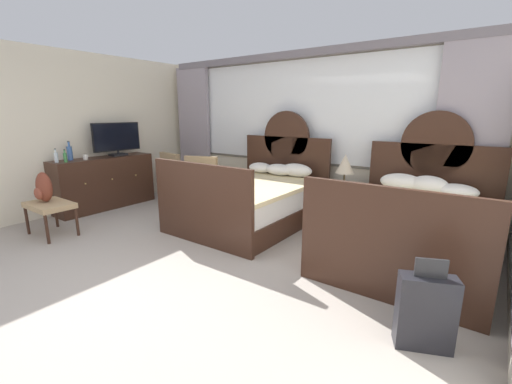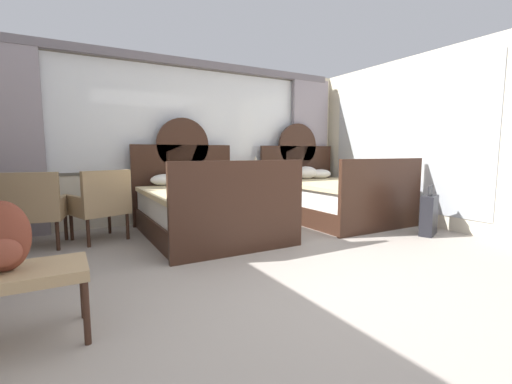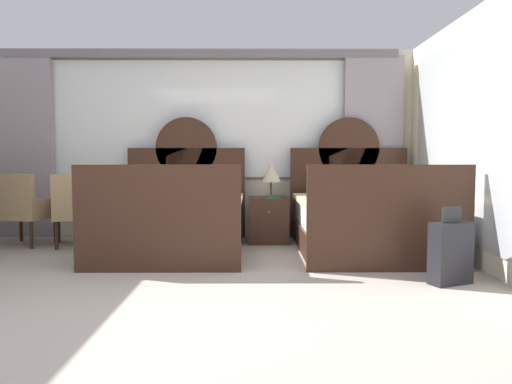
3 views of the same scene
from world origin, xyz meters
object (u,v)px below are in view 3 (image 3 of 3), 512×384
nightstand_between_beds (268,220)px  bed_near_mirror (364,220)px  bed_near_window (176,220)px  armchair_by_window_centre (21,207)px  suitcase_on_floor (451,253)px  armchair_by_window_left (78,207)px  table_lamp_on_nightstand (271,172)px  book_on_nightstand (273,197)px

nightstand_between_beds → bed_near_mirror: bearing=-28.3°
bed_near_window → armchair_by_window_centre: bearing=170.7°
armchair_by_window_centre → suitcase_on_floor: armchair_by_window_centre is taller
bed_near_window → armchair_by_window_centre: size_ratio=2.29×
armchair_by_window_centre → bed_near_window: bearing=-9.3°
bed_near_window → armchair_by_window_left: bearing=165.5°
bed_near_window → table_lamp_on_nightstand: bearing=30.2°
nightstand_between_beds → armchair_by_window_left: (-2.47, -0.28, 0.20)m
bed_near_window → nightstand_between_beds: bearing=28.5°
bed_near_mirror → book_on_nightstand: bed_near_mirror is taller
table_lamp_on_nightstand → armchair_by_window_centre: 3.30m
book_on_nightstand → armchair_by_window_centre: size_ratio=0.28×
bed_near_mirror → bed_near_window: bearing=-179.9°
book_on_nightstand → armchair_by_window_centre: 3.27m
bed_near_mirror → book_on_nightstand: bearing=154.9°
bed_near_window → suitcase_on_floor: 3.15m
bed_near_window → bed_near_mirror: (2.31, 0.01, 0.00)m
bed_near_window → bed_near_mirror: bearing=0.1°
bed_near_window → suitcase_on_floor: size_ratio=3.07×
nightstand_between_beds → bed_near_window: bearing=-151.5°
suitcase_on_floor → bed_near_mirror: bearing=105.1°
armchair_by_window_centre → book_on_nightstand: bearing=3.2°
bed_near_mirror → table_lamp_on_nightstand: (-1.11, 0.69, 0.56)m
bed_near_mirror → book_on_nightstand: 1.24m
nightstand_between_beds → suitcase_on_floor: 2.70m
nightstand_between_beds → armchair_by_window_centre: armchair_by_window_centre is taller
armchair_by_window_left → suitcase_on_floor: (4.05, -1.91, -0.22)m
bed_near_mirror → suitcase_on_floor: 1.63m
table_lamp_on_nightstand → bed_near_window: bearing=-149.8°
table_lamp_on_nightstand → armchair_by_window_left: (-2.51, -0.35, -0.44)m
armchair_by_window_centre → bed_near_mirror: bearing=-4.4°
armchair_by_window_centre → suitcase_on_floor: (4.78, -1.90, -0.22)m
bed_near_window → table_lamp_on_nightstand: bed_near_window is taller
bed_near_mirror → book_on_nightstand: size_ratio=8.27×
nightstand_between_beds → suitcase_on_floor: (1.57, -2.19, -0.02)m
nightstand_between_beds → armchair_by_window_centre: (-3.21, -0.29, 0.20)m
bed_near_mirror → suitcase_on_floor: (0.42, -1.57, -0.10)m
bed_near_mirror → suitcase_on_floor: bed_near_mirror is taller
bed_near_mirror → armchair_by_window_left: bearing=174.7°
bed_near_window → armchair_by_window_left: bed_near_window is taller
nightstand_between_beds → suitcase_on_floor: size_ratio=0.87×
bed_near_mirror → nightstand_between_beds: size_ratio=3.52×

